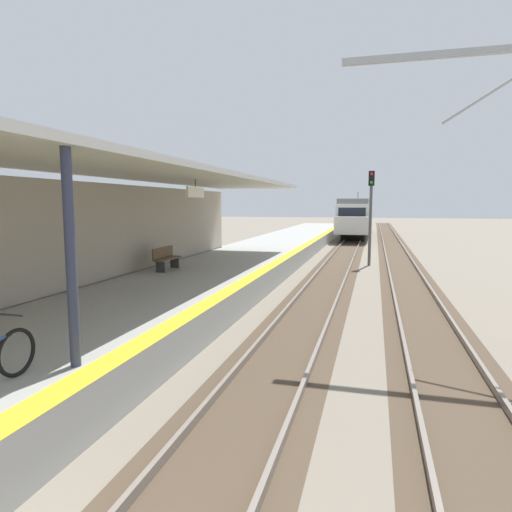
% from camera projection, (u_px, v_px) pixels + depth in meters
% --- Properties ---
extents(station_platform, '(5.00, 80.00, 0.91)m').
position_uv_depth(station_platform, '(221.00, 273.00, 18.92)').
color(station_platform, '#999993').
rests_on(station_platform, ground).
extents(station_building_with_canopy, '(4.85, 24.00, 4.43)m').
position_uv_depth(station_building_with_canopy, '(110.00, 228.00, 13.96)').
color(station_building_with_canopy, '#4C4C4C').
rests_on(station_building_with_canopy, ground).
extents(track_pair_nearest_platform, '(2.34, 120.00, 0.16)m').
position_uv_depth(track_pair_nearest_platform, '(333.00, 273.00, 21.68)').
color(track_pair_nearest_platform, '#4C3D2D').
rests_on(track_pair_nearest_platform, ground).
extents(track_pair_middle, '(2.34, 120.00, 0.16)m').
position_uv_depth(track_pair_middle, '(406.00, 276.00, 20.80)').
color(track_pair_middle, '#4C3D2D').
rests_on(track_pair_middle, ground).
extents(approaching_train, '(2.93, 19.60, 4.76)m').
position_uv_depth(approaching_train, '(356.00, 216.00, 46.39)').
color(approaching_train, silver).
rests_on(approaching_train, ground).
extents(rail_signal_post, '(0.32, 0.34, 5.20)m').
position_uv_depth(rail_signal_post, '(371.00, 208.00, 24.24)').
color(rail_signal_post, '#4C4C4C').
rests_on(rail_signal_post, ground).
extents(platform_bench, '(0.45, 1.60, 0.88)m').
position_uv_depth(platform_bench, '(166.00, 258.00, 16.84)').
color(platform_bench, brown).
rests_on(platform_bench, station_platform).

